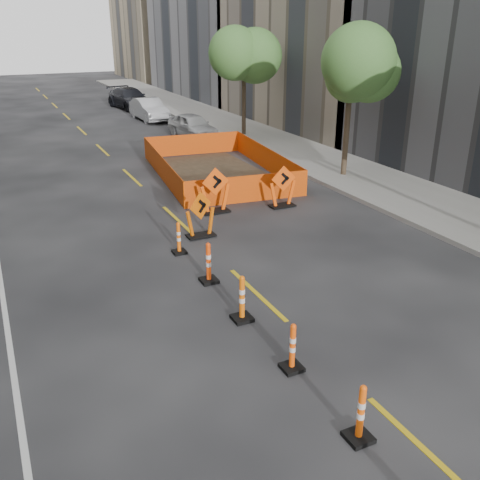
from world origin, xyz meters
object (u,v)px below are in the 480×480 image
chevron_sign_center (215,190)px  parked_car_mid (149,109)px  channelizer_4 (242,298)px  chevron_sign_left (200,214)px  channelizer_6 (179,238)px  channelizer_2 (361,413)px  channelizer_3 (293,347)px  channelizer_5 (209,263)px  chevron_sign_right (283,186)px  parked_car_far (130,98)px  parked_car_near (193,126)px

chevron_sign_center → parked_car_mid: (3.48, 19.71, -0.10)m
channelizer_4 → chevron_sign_left: chevron_sign_left is taller
channelizer_6 → chevron_sign_left: (1.06, 0.95, 0.26)m
channelizer_2 → channelizer_6: size_ratio=1.10×
channelizer_3 → channelizer_6: 6.36m
parked_car_mid → chevron_sign_center: bearing=-102.4°
channelizer_5 → chevron_sign_center: size_ratio=0.67×
channelizer_5 → chevron_sign_right: chevron_sign_right is taller
channelizer_2 → parked_car_mid: size_ratio=0.24×
channelizer_6 → chevron_sign_left: chevron_sign_left is taller
channelizer_4 → channelizer_5: 2.12m
channelizer_3 → parked_car_far: bearing=80.2°
channelizer_4 → chevron_sign_center: chevron_sign_center is taller
channelizer_5 → parked_car_mid: size_ratio=0.25×
parked_car_near → parked_car_far: 12.78m
channelizer_2 → chevron_sign_center: bearing=78.5°
channelizer_2 → channelizer_5: (-0.02, 6.36, 0.02)m
chevron_sign_left → parked_car_near: (5.40, 14.81, -0.06)m
channelizer_5 → channelizer_6: channelizer_5 is taller
channelizer_3 → parked_car_far: (6.02, 34.90, 0.25)m
channelizer_5 → channelizer_2: bearing=-89.8°
channelizer_2 → channelizer_3: bearing=90.3°
chevron_sign_left → parked_car_near: 15.77m
channelizer_3 → channelizer_6: size_ratio=1.06×
channelizer_3 → chevron_sign_left: (0.99, 7.31, 0.23)m
chevron_sign_left → parked_car_mid: (4.82, 21.65, -0.02)m
chevron_sign_left → parked_car_far: parked_car_far is taller
channelizer_2 → channelizer_5: 6.36m
channelizer_4 → chevron_sign_right: 8.24m
channelizer_5 → chevron_sign_left: size_ratio=0.74×
parked_car_far → channelizer_5: bearing=-109.1°
channelizer_3 → parked_car_far: 35.42m
chevron_sign_right → parked_car_mid: 20.21m
channelizer_2 → parked_car_near: parked_car_near is taller
channelizer_2 → chevron_sign_right: (4.79, 10.89, 0.24)m
channelizer_6 → chevron_sign_left: bearing=41.7°
chevron_sign_right → channelizer_6: bearing=-148.9°
channelizer_4 → chevron_sign_center: bearing=71.5°
chevron_sign_right → parked_car_near: 13.45m
chevron_sign_left → chevron_sign_center: bearing=32.1°
channelizer_3 → chevron_sign_center: bearing=75.9°
chevron_sign_right → parked_car_mid: chevron_sign_right is taller
parked_car_far → channelizer_2: bearing=-107.2°
channelizer_3 → channelizer_6: channelizer_3 is taller
parked_car_near → parked_car_far: parked_car_far is taller
channelizer_2 → chevron_sign_left: size_ratio=0.72×
channelizer_4 → parked_car_far: (6.08, 32.78, 0.21)m
parked_car_mid → chevron_sign_right: bearing=-95.3°
chevron_sign_left → parked_car_mid: bearing=54.1°
channelizer_2 → parked_car_near: bearing=75.3°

